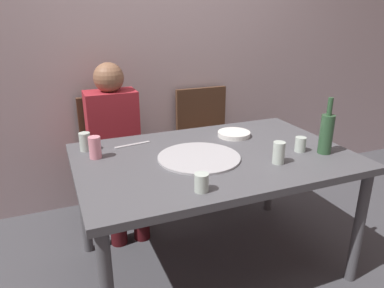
# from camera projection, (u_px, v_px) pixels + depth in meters

# --- Properties ---
(ground_plane) EXTENTS (8.00, 8.00, 0.00)m
(ground_plane) POSITION_uv_depth(u_px,v_px,m) (212.00, 263.00, 2.28)
(ground_plane) COLOR #424247
(back_wall) EXTENTS (6.00, 0.10, 2.60)m
(back_wall) POSITION_uv_depth(u_px,v_px,m) (153.00, 38.00, 2.81)
(back_wall) COLOR #B29EA3
(back_wall) RESTS_ON ground_plane
(dining_table) EXTENTS (1.52, 0.99, 0.74)m
(dining_table) POSITION_uv_depth(u_px,v_px,m) (214.00, 166.00, 2.05)
(dining_table) COLOR #4C4C51
(dining_table) RESTS_ON ground_plane
(pizza_tray) EXTENTS (0.45, 0.45, 0.01)m
(pizza_tray) POSITION_uv_depth(u_px,v_px,m) (199.00, 157.00, 1.97)
(pizza_tray) COLOR #ADADB2
(pizza_tray) RESTS_ON dining_table
(wine_bottle) EXTENTS (0.07, 0.07, 0.32)m
(wine_bottle) POSITION_uv_depth(u_px,v_px,m) (326.00, 133.00, 2.00)
(wine_bottle) COLOR #2D5133
(wine_bottle) RESTS_ON dining_table
(tumbler_near) EXTENTS (0.07, 0.07, 0.08)m
(tumbler_near) POSITION_uv_depth(u_px,v_px,m) (201.00, 183.00, 1.59)
(tumbler_near) COLOR #B7C6BC
(tumbler_near) RESTS_ON dining_table
(tumbler_far) EXTENTS (0.06, 0.06, 0.11)m
(tumbler_far) POSITION_uv_depth(u_px,v_px,m) (85.00, 142.00, 2.06)
(tumbler_far) COLOR #B7C6BC
(tumbler_far) RESTS_ON dining_table
(wine_glass) EXTENTS (0.06, 0.06, 0.08)m
(wine_glass) POSITION_uv_depth(u_px,v_px,m) (300.00, 144.00, 2.05)
(wine_glass) COLOR #B7C6BC
(wine_glass) RESTS_ON dining_table
(short_glass) EXTENTS (0.06, 0.06, 0.12)m
(short_glass) POSITION_uv_depth(u_px,v_px,m) (279.00, 153.00, 1.89)
(short_glass) COLOR #B7C6BC
(short_glass) RESTS_ON dining_table
(soda_can) EXTENTS (0.07, 0.07, 0.12)m
(soda_can) POSITION_uv_depth(u_px,v_px,m) (95.00, 147.00, 1.95)
(soda_can) COLOR pink
(soda_can) RESTS_ON dining_table
(plate_stack) EXTENTS (0.21, 0.21, 0.03)m
(plate_stack) POSITION_uv_depth(u_px,v_px,m) (234.00, 134.00, 2.31)
(plate_stack) COLOR white
(plate_stack) RESTS_ON dining_table
(table_knife) EXTENTS (0.22, 0.05, 0.01)m
(table_knife) POSITION_uv_depth(u_px,v_px,m) (132.00, 145.00, 2.16)
(table_knife) COLOR #B7B7BC
(table_knife) RESTS_ON dining_table
(chair_left) EXTENTS (0.44, 0.44, 0.90)m
(chair_left) POSITION_uv_depth(u_px,v_px,m) (113.00, 149.00, 2.73)
(chair_left) COLOR #472D1E
(chair_left) RESTS_ON ground_plane
(chair_right) EXTENTS (0.44, 0.44, 0.90)m
(chair_right) POSITION_uv_depth(u_px,v_px,m) (207.00, 136.00, 3.01)
(chair_right) COLOR #472D1E
(chair_right) RESTS_ON ground_plane
(guest_in_sweater) EXTENTS (0.36, 0.56, 1.17)m
(guest_in_sweater) POSITION_uv_depth(u_px,v_px,m) (116.00, 139.00, 2.55)
(guest_in_sweater) COLOR maroon
(guest_in_sweater) RESTS_ON ground_plane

